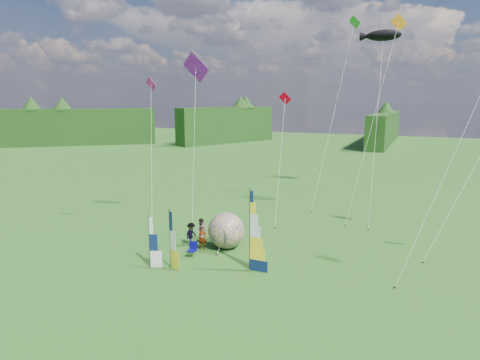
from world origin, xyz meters
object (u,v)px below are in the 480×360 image
at_px(camp_chair, 192,250).
at_px(bol_inflatable, 226,230).
at_px(side_banner_far, 149,242).
at_px(spectator_a, 202,238).
at_px(feather_banner_main, 250,231).
at_px(side_banner_left, 170,240).
at_px(spectator_b, 202,230).
at_px(kite_whale, 377,114).
at_px(spectator_d, 228,228).
at_px(spectator_c, 191,234).

bearing_deg(camp_chair, bol_inflatable, 54.17).
xyz_separation_m(side_banner_far, spectator_a, (1.47, 4.32, -0.84)).
relative_size(feather_banner_main, side_banner_left, 1.37).
relative_size(spectator_a, spectator_b, 0.91).
bearing_deg(spectator_a, spectator_b, 85.24).
relative_size(side_banner_far, camp_chair, 3.23).
bearing_deg(kite_whale, camp_chair, -124.68).
bearing_deg(feather_banner_main, bol_inflatable, 136.97).
height_order(side_banner_far, spectator_d, side_banner_far).
bearing_deg(kite_whale, spectator_d, -131.07).
bearing_deg(kite_whale, side_banner_left, -122.39).
bearing_deg(spectator_c, side_banner_far, -177.95).
xyz_separation_m(spectator_a, spectator_c, (-1.12, 0.31, 0.05)).
xyz_separation_m(spectator_d, kite_whale, (9.21, 12.50, 8.55)).
relative_size(spectator_c, camp_chair, 1.70).
bearing_deg(spectator_b, spectator_c, -109.03).
height_order(spectator_c, kite_whale, kite_whale).
bearing_deg(bol_inflatable, spectator_d, 112.02).
bearing_deg(side_banner_far, feather_banner_main, -0.68).
xyz_separation_m(spectator_a, spectator_b, (-0.82, 1.37, 0.08)).
distance_m(spectator_d, kite_whale, 17.73).
bearing_deg(side_banner_left, kite_whale, 82.58).
bearing_deg(kite_whale, bol_inflatable, -124.90).
bearing_deg(spectator_d, camp_chair, 97.93).
xyz_separation_m(side_banner_left, side_banner_far, (-1.24, -0.50, -0.20)).
relative_size(feather_banner_main, side_banner_far, 1.54).
bearing_deg(kite_whale, spectator_b, -131.93).
bearing_deg(feather_banner_main, side_banner_left, -158.73).
height_order(feather_banner_main, spectator_b, feather_banner_main).
height_order(feather_banner_main, spectator_a, feather_banner_main).
distance_m(feather_banner_main, spectator_c, 6.39).
bearing_deg(camp_chair, spectator_d, 75.26).
xyz_separation_m(side_banner_left, spectator_c, (-0.88, 4.13, -1.00)).
xyz_separation_m(side_banner_left, camp_chair, (0.28, 2.23, -1.37)).
bearing_deg(camp_chair, spectator_b, 99.23).
distance_m(bol_inflatable, spectator_b, 2.34).
height_order(spectator_d, camp_chair, spectator_d).
xyz_separation_m(side_banner_left, spectator_b, (-0.58, 5.18, -0.97)).
bearing_deg(spectator_d, kite_whale, -110.75).
relative_size(camp_chair, kite_whale, 0.06).
bearing_deg(camp_chair, side_banner_left, -104.17).
relative_size(spectator_a, camp_chair, 1.61).
distance_m(feather_banner_main, side_banner_left, 5.14).
xyz_separation_m(side_banner_left, bol_inflatable, (1.68, 4.78, -0.56)).
bearing_deg(side_banner_far, side_banner_left, 1.11).
bearing_deg(spectator_c, bol_inflatable, -69.38).
xyz_separation_m(side_banner_far, spectator_d, (2.13, 7.24, -0.87)).
bearing_deg(spectator_b, camp_chair, -76.97).
distance_m(spectator_a, kite_whale, 20.19).
relative_size(bol_inflatable, spectator_a, 1.58).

